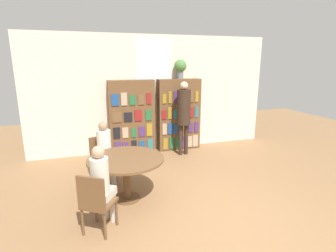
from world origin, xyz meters
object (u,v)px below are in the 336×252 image
Objects in this scene: reading_table at (126,164)px; chair_near_camera at (96,201)px; flower_vase at (180,67)px; seated_reader_right at (102,182)px; bookshelf_left at (132,118)px; chair_left_side at (102,156)px; librarian_standing at (184,110)px; bookshelf_right at (179,115)px; seated_reader_left at (105,149)px.

chair_near_camera is at bearing -123.26° from reading_table.
flower_vase reaches higher than seated_reader_right.
bookshelf_left is at bearing -179.79° from flower_vase.
bookshelf_left is 3.36m from chair_near_camera.
chair_left_side is 0.48× the size of librarian_standing.
bookshelf_right is 1.47× the size of reading_table.
seated_reader_right is (-2.25, -3.01, -1.50)m from flower_vase.
chair_near_camera is 1.75m from chair_left_side.
bookshelf_left is at bearing 104.82° from chair_near_camera.
flower_vase reaches higher than bookshelf_right.
librarian_standing is (2.01, 1.09, 0.46)m from seated_reader_left.
bookshelf_right is 1.53× the size of seated_reader_right.
chair_near_camera is (-1.05, -3.16, -0.44)m from bookshelf_left.
flower_vase is 3.34m from reading_table.
bookshelf_right is (1.26, -0.00, -0.00)m from bookshelf_left.
chair_left_side is at bearing -146.22° from bookshelf_right.
seated_reader_left reaches higher than chair_left_side.
bookshelf_left is at bearing 157.55° from librarian_standing.
seated_reader_left is at bearing 90.00° from chair_left_side.
bookshelf_right is 2.59m from chair_left_side.
seated_reader_right is at bearing -130.89° from librarian_standing.
flower_vase is 0.38× the size of reading_table.
bookshelf_left is at bearing -137.41° from seated_reader_left.
chair_near_camera is (-0.54, -0.82, -0.15)m from reading_table.
seated_reader_left is (-2.06, -1.59, -0.24)m from bookshelf_right.
reading_table is (-0.52, -2.34, -0.30)m from bookshelf_left.
bookshelf_right is at bearing 86.86° from seated_reader_right.
bookshelf_right is at bearing -171.64° from flower_vase.
chair_near_camera is 0.72× the size of seated_reader_right.
bookshelf_right is 3.94m from chair_near_camera.
flower_vase is at bearing 86.49° from seated_reader_right.
flower_vase is 1.15m from librarian_standing.
seated_reader_right is at bearing 65.98° from chair_left_side.
chair_left_side is (-0.35, 0.92, -0.15)m from reading_table.
seated_reader_right reaches higher than seated_reader_left.
bookshelf_left is 2.12× the size of chair_left_side.
chair_left_side is (-2.16, -1.43, -1.70)m from flower_vase.
seated_reader_left is 0.66× the size of librarian_standing.
seated_reader_left is (0.25, 1.57, 0.20)m from chair_near_camera.
flower_vase is 3.03m from seated_reader_left.
chair_left_side is at bearing -121.24° from bookshelf_left.
flower_vase is (0.03, 0.00, 1.25)m from bookshelf_right.
reading_table is (-1.78, -2.34, -0.30)m from bookshelf_right.
bookshelf_right is 3.85× the size of flower_vase.
bookshelf_left is 1.26m from bookshelf_right.
seated_reader_left is 2.33m from librarian_standing.
seated_reader_right is 3.34m from librarian_standing.
reading_table is 1.04× the size of seated_reader_left.
seated_reader_right reaches higher than reading_table.
chair_near_camera is 3.55m from librarian_standing.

